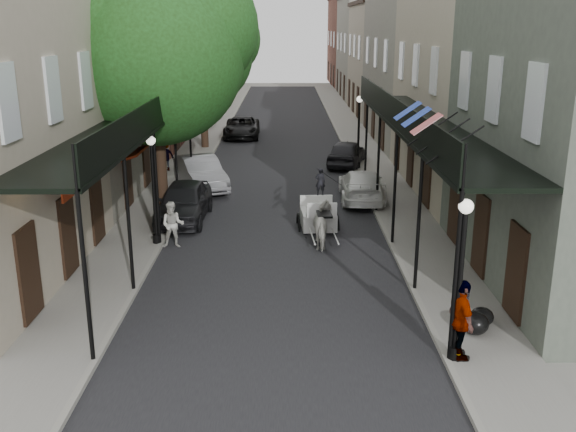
{
  "coord_description": "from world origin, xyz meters",
  "views": [
    {
      "loc": [
        0.32,
        -14.87,
        7.32
      ],
      "look_at": [
        0.4,
        4.23,
        1.6
      ],
      "focal_mm": 40.0,
      "sensor_mm": 36.0,
      "label": 1
    }
  ],
  "objects_px": {
    "lamppost_right_near": "(460,278)",
    "lamppost_left": "(154,188)",
    "carriage": "(317,202)",
    "car_left_near": "(184,202)",
    "tree_near": "(166,47)",
    "tree_far": "(208,51)",
    "lamppost_right_far": "(359,131)",
    "car_right_far": "(346,153)",
    "car_left_far": "(242,127)",
    "pedestrian_sidewalk_left": "(165,155)",
    "horse": "(325,226)",
    "car_left_mid": "(200,173)",
    "car_right_near": "(361,185)",
    "pedestrian_sidewalk_right": "(461,320)",
    "pedestrian_walking": "(173,225)"
  },
  "relations": [
    {
      "from": "lamppost_right_near",
      "to": "lamppost_left",
      "type": "bearing_deg",
      "value": 135.71
    },
    {
      "from": "carriage",
      "to": "car_left_near",
      "type": "distance_m",
      "value": 5.18
    },
    {
      "from": "tree_near",
      "to": "tree_far",
      "type": "xyz_separation_m",
      "value": [
        -0.05,
        14.0,
        -0.65
      ]
    },
    {
      "from": "tree_far",
      "to": "lamppost_right_far",
      "type": "xyz_separation_m",
      "value": [
        8.35,
        -6.18,
        -3.79
      ]
    },
    {
      "from": "car_right_far",
      "to": "lamppost_left",
      "type": "bearing_deg",
      "value": 73.79
    },
    {
      "from": "car_left_far",
      "to": "pedestrian_sidewalk_left",
      "type": "bearing_deg",
      "value": -107.54
    },
    {
      "from": "pedestrian_sidewalk_left",
      "to": "lamppost_right_far",
      "type": "bearing_deg",
      "value": 143.13
    },
    {
      "from": "lamppost_right_far",
      "to": "horse",
      "type": "height_order",
      "value": "lamppost_right_far"
    },
    {
      "from": "lamppost_right_far",
      "to": "car_left_near",
      "type": "xyz_separation_m",
      "value": [
        -7.7,
        -9.0,
        -1.29
      ]
    },
    {
      "from": "carriage",
      "to": "car_left_mid",
      "type": "height_order",
      "value": "carriage"
    },
    {
      "from": "tree_near",
      "to": "car_right_near",
      "type": "distance_m",
      "value": 9.9
    },
    {
      "from": "tree_near",
      "to": "pedestrian_sidewalk_left",
      "type": "height_order",
      "value": "tree_near"
    },
    {
      "from": "tree_far",
      "to": "carriage",
      "type": "distance_m",
      "value": 17.62
    },
    {
      "from": "lamppost_right_near",
      "to": "lamppost_left",
      "type": "distance_m",
      "value": 11.46
    },
    {
      "from": "tree_far",
      "to": "tree_near",
      "type": "bearing_deg",
      "value": -89.81
    },
    {
      "from": "car_left_mid",
      "to": "car_right_near",
      "type": "height_order",
      "value": "car_left_mid"
    },
    {
      "from": "lamppost_right_near",
      "to": "pedestrian_sidewalk_right",
      "type": "xyz_separation_m",
      "value": [
        0.1,
        0.0,
        -0.99
      ]
    },
    {
      "from": "lamppost_right_far",
      "to": "lamppost_right_near",
      "type": "bearing_deg",
      "value": -90.0
    },
    {
      "from": "horse",
      "to": "tree_far",
      "type": "bearing_deg",
      "value": -75.49
    },
    {
      "from": "pedestrian_walking",
      "to": "lamppost_left",
      "type": "bearing_deg",
      "value": 163.79
    },
    {
      "from": "tree_near",
      "to": "pedestrian_walking",
      "type": "bearing_deg",
      "value": -80.85
    },
    {
      "from": "lamppost_left",
      "to": "lamppost_right_far",
      "type": "height_order",
      "value": "same"
    },
    {
      "from": "lamppost_right_far",
      "to": "horse",
      "type": "relative_size",
      "value": 2.15
    },
    {
      "from": "car_right_near",
      "to": "lamppost_left",
      "type": "bearing_deg",
      "value": 39.94
    },
    {
      "from": "car_left_near",
      "to": "car_left_mid",
      "type": "height_order",
      "value": "car_left_near"
    },
    {
      "from": "tree_near",
      "to": "horse",
      "type": "relative_size",
      "value": 5.59
    },
    {
      "from": "pedestrian_sidewalk_right",
      "to": "lamppost_left",
      "type": "bearing_deg",
      "value": 37.66
    },
    {
      "from": "car_left_near",
      "to": "car_right_near",
      "type": "bearing_deg",
      "value": 24.06
    },
    {
      "from": "horse",
      "to": "lamppost_left",
      "type": "bearing_deg",
      "value": -3.48
    },
    {
      "from": "lamppost_right_far",
      "to": "car_right_far",
      "type": "xyz_separation_m",
      "value": [
        -0.5,
        1.0,
        -1.35
      ]
    },
    {
      "from": "tree_near",
      "to": "lamppost_right_far",
      "type": "bearing_deg",
      "value": 43.31
    },
    {
      "from": "lamppost_right_far",
      "to": "pedestrian_sidewalk_right",
      "type": "height_order",
      "value": "lamppost_right_far"
    },
    {
      "from": "pedestrian_sidewalk_left",
      "to": "car_right_far",
      "type": "xyz_separation_m",
      "value": [
        9.4,
        1.67,
        -0.2
      ]
    },
    {
      "from": "car_left_near",
      "to": "car_left_mid",
      "type": "distance_m",
      "value": 5.0
    },
    {
      "from": "tree_near",
      "to": "car_right_near",
      "type": "relative_size",
      "value": 2.13
    },
    {
      "from": "lamppost_right_near",
      "to": "horse",
      "type": "height_order",
      "value": "lamppost_right_near"
    },
    {
      "from": "carriage",
      "to": "pedestrian_walking",
      "type": "bearing_deg",
      "value": -157.78
    },
    {
      "from": "tree_near",
      "to": "pedestrian_sidewalk_right",
      "type": "height_order",
      "value": "tree_near"
    },
    {
      "from": "car_left_mid",
      "to": "car_left_far",
      "type": "bearing_deg",
      "value": 64.65
    },
    {
      "from": "tree_far",
      "to": "car_left_near",
      "type": "relative_size",
      "value": 1.93
    },
    {
      "from": "lamppost_right_far",
      "to": "pedestrian_walking",
      "type": "distance_m",
      "value": 14.39
    },
    {
      "from": "lamppost_right_far",
      "to": "carriage",
      "type": "relative_size",
      "value": 1.52
    },
    {
      "from": "tree_near",
      "to": "pedestrian_walking",
      "type": "height_order",
      "value": "tree_near"
    },
    {
      "from": "lamppost_right_far",
      "to": "pedestrian_sidewalk_left",
      "type": "distance_m",
      "value": 9.99
    },
    {
      "from": "pedestrian_walking",
      "to": "car_right_far",
      "type": "relative_size",
      "value": 0.39
    },
    {
      "from": "lamppost_left",
      "to": "pedestrian_walking",
      "type": "xyz_separation_m",
      "value": [
        0.6,
        -0.15,
        -1.24
      ]
    },
    {
      "from": "tree_near",
      "to": "car_left_near",
      "type": "distance_m",
      "value": 5.88
    },
    {
      "from": "car_left_far",
      "to": "car_right_far",
      "type": "height_order",
      "value": "car_right_far"
    },
    {
      "from": "horse",
      "to": "pedestrian_walking",
      "type": "relative_size",
      "value": 1.07
    },
    {
      "from": "pedestrian_sidewalk_left",
      "to": "car_right_near",
      "type": "height_order",
      "value": "pedestrian_sidewalk_left"
    }
  ]
}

